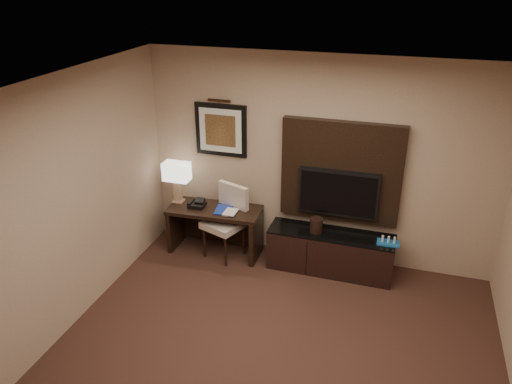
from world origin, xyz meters
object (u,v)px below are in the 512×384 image
at_px(minibar_tray, 388,240).
at_px(ice_bucket, 316,225).
at_px(credenza, 330,252).
at_px(desk_phone, 197,203).
at_px(desk_chair, 224,223).
at_px(table_lamp, 177,183).
at_px(desk, 215,230).
at_px(tv, 338,193).

bearing_deg(minibar_tray, ice_bucket, 177.40).
bearing_deg(credenza, desk_phone, -178.81).
xyz_separation_m(credenza, ice_bucket, (-0.20, -0.01, 0.37)).
height_order(desk_chair, ice_bucket, desk_chair).
relative_size(credenza, minibar_tray, 5.95).
bearing_deg(desk_chair, table_lamp, -168.35).
relative_size(credenza, desk_chair, 1.61).
distance_m(desk, desk_chair, 0.23).
xyz_separation_m(desk, desk_chair, (0.15, -0.06, 0.16)).
xyz_separation_m(desk_chair, table_lamp, (-0.70, 0.11, 0.45)).
distance_m(credenza, tv, 0.77).
bearing_deg(minibar_tray, desk_phone, 179.23).
distance_m(table_lamp, minibar_tray, 2.84).
xyz_separation_m(desk_chair, minibar_tray, (2.12, 0.01, 0.10)).
height_order(tv, minibar_tray, tv).
bearing_deg(credenza, desk_chair, -176.94).
xyz_separation_m(tv, desk_chair, (-1.45, -0.25, -0.53)).
distance_m(credenza, desk_phone, 1.87).
bearing_deg(desk_phone, table_lamp, 163.48).
bearing_deg(table_lamp, credenza, -1.39).
bearing_deg(ice_bucket, desk_phone, -179.77).
bearing_deg(credenza, desk, -179.43).
xyz_separation_m(desk, ice_bucket, (1.38, -0.01, 0.31)).
xyz_separation_m(desk_phone, ice_bucket, (1.62, 0.01, -0.08)).
bearing_deg(ice_bucket, desk, 179.45).
height_order(table_lamp, minibar_tray, table_lamp).
height_order(desk, minibar_tray, desk).
height_order(desk_phone, minibar_tray, desk_phone).
relative_size(desk, table_lamp, 2.21).
distance_m(ice_bucket, minibar_tray, 0.90).
distance_m(tv, ice_bucket, 0.49).
relative_size(table_lamp, desk_phone, 2.64).
relative_size(desk_phone, ice_bucket, 1.15).
bearing_deg(table_lamp, desk_chair, -9.22).
relative_size(desk, desk_chair, 1.25).
distance_m(desk, tv, 1.75).
bearing_deg(tv, desk_phone, -173.51).
height_order(credenza, ice_bucket, ice_bucket).
relative_size(desk, tv, 1.23).
xyz_separation_m(credenza, desk_phone, (-1.82, -0.02, 0.44)).
height_order(tv, desk_phone, tv).
bearing_deg(desk, credenza, -3.22).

